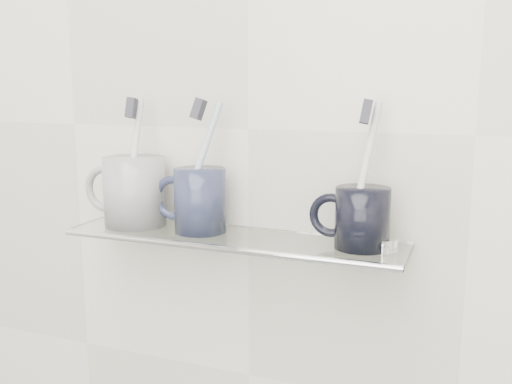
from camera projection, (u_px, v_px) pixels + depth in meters
The scene contains 18 objects.
wall_back at pixel (248, 129), 0.86m from camera, with size 2.50×2.50×0.00m, color beige.
shelf_glass at pixel (232, 238), 0.83m from camera, with size 0.50×0.12×0.01m, color silver.
shelf_rail at pixel (216, 248), 0.78m from camera, with size 0.01×0.01×0.50m, color silver.
bracket_left at pixel (128, 226), 0.95m from camera, with size 0.02×0.02×0.03m, color silver.
bracket_right at pixel (383, 252), 0.80m from camera, with size 0.02×0.02×0.03m, color silver.
mug_left at pixel (135, 191), 0.88m from camera, with size 0.10×0.10×0.11m, color silver.
mug_left_handle at pixel (106, 189), 0.90m from camera, with size 0.08×0.08×0.01m, color silver.
toothbrush_left at pixel (134, 161), 0.87m from camera, with size 0.01×0.01×0.19m, color silver.
bristles_left at pixel (131, 108), 0.86m from camera, with size 0.01×0.02×0.03m, color #303039.
mug_center at pixel (200, 200), 0.84m from camera, with size 0.08×0.08×0.09m, color #1C2438.
mug_center_handle at pixel (174, 198), 0.86m from camera, with size 0.07×0.07×0.01m, color #1C2438.
toothbrush_center at pixel (199, 164), 0.83m from camera, with size 0.01×0.01×0.19m, color #ACC7D2.
bristles_center at pixel (198, 109), 0.82m from camera, with size 0.01×0.02×0.03m, color #303039.
mug_right at pixel (362, 218), 0.76m from camera, with size 0.07×0.07×0.08m, color black.
mug_right_handle at pixel (331, 215), 0.77m from camera, with size 0.06×0.06×0.01m, color black.
toothbrush_right at pixel (364, 173), 0.75m from camera, with size 0.01×0.01×0.19m, color silver.
bristles_right at pixel (366, 112), 0.73m from camera, with size 0.01×0.02×0.03m, color #303039.
chrome_cap at pixel (383, 244), 0.75m from camera, with size 0.04×0.04×0.02m, color silver.
Camera 1 is at (0.32, 0.30, 1.31)m, focal length 40.00 mm.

